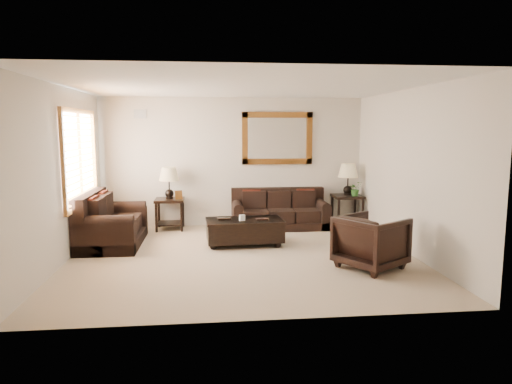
{
  "coord_description": "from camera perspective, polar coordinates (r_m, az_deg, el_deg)",
  "views": [
    {
      "loc": [
        -0.53,
        -7.15,
        2.05
      ],
      "look_at": [
        0.28,
        0.6,
        0.97
      ],
      "focal_mm": 32.0,
      "sensor_mm": 36.0,
      "label": 1
    }
  ],
  "objects": [
    {
      "name": "potted_plant",
      "position": [
        9.78,
        12.31,
        0.22
      ],
      "size": [
        0.36,
        0.38,
        0.24
      ],
      "primitive_type": "imported",
      "rotation": [
        0.0,
        0.0,
        0.35
      ],
      "color": "#295B1F",
      "rests_on": "end_table_right"
    },
    {
      "name": "air_vent",
      "position": [
        9.73,
        -14.28,
        9.44
      ],
      "size": [
        0.25,
        0.02,
        0.18
      ],
      "primitive_type": "cube",
      "color": "#999999",
      "rests_on": "room"
    },
    {
      "name": "coffee_table",
      "position": [
        8.12,
        -1.44,
        -4.64
      ],
      "size": [
        1.39,
        0.8,
        0.57
      ],
      "rotation": [
        0.0,
        0.0,
        0.05
      ],
      "color": "black",
      "rests_on": "room"
    },
    {
      "name": "room",
      "position": [
        7.2,
        -1.74,
        2.33
      ],
      "size": [
        5.51,
        5.01,
        2.71
      ],
      "color": "tan",
      "rests_on": "ground"
    },
    {
      "name": "armchair",
      "position": [
        6.96,
        14.19,
        -5.75
      ],
      "size": [
        1.12,
        1.14,
        0.87
      ],
      "primitive_type": "imported",
      "rotation": [
        0.0,
        0.0,
        2.15
      ],
      "color": "black",
      "rests_on": "floor"
    },
    {
      "name": "window",
      "position": [
        8.35,
        -21.09,
        3.95
      ],
      "size": [
        0.07,
        1.96,
        1.66
      ],
      "color": "white",
      "rests_on": "room"
    },
    {
      "name": "end_table_left",
      "position": [
        9.43,
        -10.78,
        0.38
      ],
      "size": [
        0.58,
        0.58,
        1.28
      ],
      "color": "black",
      "rests_on": "room"
    },
    {
      "name": "end_table_right",
      "position": [
        9.83,
        11.4,
        0.82
      ],
      "size": [
        0.6,
        0.6,
        1.32
      ],
      "color": "black",
      "rests_on": "room"
    },
    {
      "name": "sofa",
      "position": [
        9.53,
        2.95,
        -2.72
      ],
      "size": [
        1.97,
        0.85,
        0.81
      ],
      "color": "black",
      "rests_on": "room"
    },
    {
      "name": "loveseat",
      "position": [
        8.51,
        -17.88,
        -4.03
      ],
      "size": [
        0.99,
        1.67,
        0.94
      ],
      "rotation": [
        0.0,
        0.0,
        1.57
      ],
      "color": "black",
      "rests_on": "room"
    },
    {
      "name": "mirror",
      "position": [
        9.73,
        2.68,
        6.72
      ],
      "size": [
        1.5,
        0.06,
        1.1
      ],
      "color": "#48290E",
      "rests_on": "room"
    }
  ]
}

